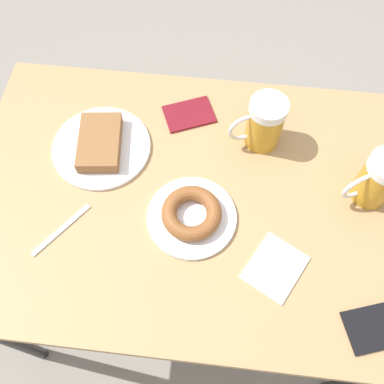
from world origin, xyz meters
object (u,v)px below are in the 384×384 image
at_px(beer_mug_left, 378,179).
at_px(plate_with_cake, 101,145).
at_px(plate_with_donut, 192,215).
at_px(beer_mug_center, 264,123).
at_px(fork, 61,230).
at_px(napkin_folded, 275,267).
at_px(passport_near_edge, 189,114).
at_px(passport_far_edge, 376,327).

bearing_deg(beer_mug_left, plate_with_cake, 85.11).
xyz_separation_m(plate_with_donut, beer_mug_center, (0.24, -0.15, 0.05)).
bearing_deg(beer_mug_left, fork, 103.84).
distance_m(napkin_folded, passport_near_edge, 0.46).
xyz_separation_m(plate_with_cake, beer_mug_left, (-0.06, -0.66, 0.06)).
height_order(beer_mug_left, beer_mug_center, same).
bearing_deg(plate_with_donut, plate_with_cake, 56.16).
height_order(plate_with_cake, beer_mug_center, beer_mug_center).
xyz_separation_m(beer_mug_center, passport_near_edge, (0.06, 0.19, -0.07)).
relative_size(plate_with_donut, napkin_folded, 1.27).
bearing_deg(plate_with_donut, beer_mug_left, -74.97).
relative_size(fork, passport_near_edge, 0.94).
relative_size(plate_with_cake, napkin_folded, 1.51).
bearing_deg(plate_with_donut, passport_far_edge, -116.52).
relative_size(plate_with_donut, fork, 1.47).
distance_m(plate_with_donut, passport_near_edge, 0.30).
height_order(napkin_folded, fork, same).
xyz_separation_m(napkin_folded, passport_near_edge, (0.39, 0.24, 0.00)).
height_order(plate_with_donut, passport_near_edge, plate_with_donut).
xyz_separation_m(beer_mug_left, passport_near_edge, (0.18, 0.45, -0.07)).
bearing_deg(passport_near_edge, passport_far_edge, -138.15).
bearing_deg(beer_mug_center, passport_far_edge, -149.71).
xyz_separation_m(plate_with_cake, fork, (-0.23, 0.05, -0.01)).
relative_size(beer_mug_left, napkin_folded, 0.87).
bearing_deg(plate_with_donut, napkin_folded, -116.70).
xyz_separation_m(plate_with_donut, napkin_folded, (-0.10, -0.20, -0.02)).
distance_m(napkin_folded, passport_far_edge, 0.23).
distance_m(plate_with_cake, passport_near_edge, 0.24).
bearing_deg(fork, beer_mug_left, -76.16).
bearing_deg(passport_far_edge, beer_mug_left, -0.69).
bearing_deg(napkin_folded, plate_with_donut, 63.30).
bearing_deg(beer_mug_center, passport_near_edge, 72.92).
distance_m(plate_with_cake, beer_mug_center, 0.41).
relative_size(beer_mug_left, fork, 1.00).
xyz_separation_m(plate_with_cake, passport_near_edge, (0.13, -0.21, -0.01)).
height_order(passport_near_edge, passport_far_edge, same).
height_order(napkin_folded, passport_far_edge, passport_far_edge).
height_order(beer_mug_left, passport_far_edge, beer_mug_left).
height_order(napkin_folded, passport_near_edge, passport_near_edge).
xyz_separation_m(fork, passport_near_edge, (0.36, -0.25, 0.00)).
height_order(beer_mug_left, napkin_folded, beer_mug_left).
distance_m(plate_with_cake, beer_mug_left, 0.66).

